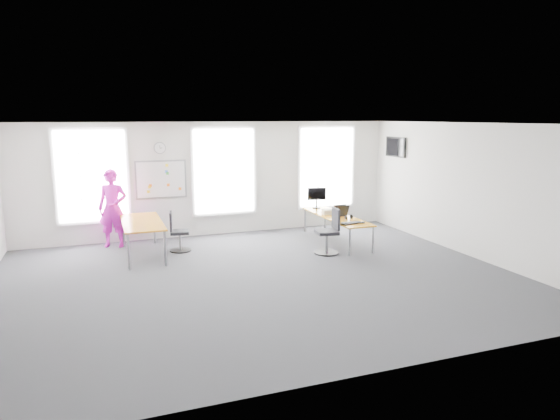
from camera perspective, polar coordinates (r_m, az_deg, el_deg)
name	(u,v)px	position (r m, az deg, el deg)	size (l,w,h in m)	color
floor	(259,278)	(9.90, -2.37, -7.80)	(10.00, 10.00, 0.00)	#25252A
ceiling	(258,124)	(9.40, -2.51, 9.83)	(10.00, 10.00, 0.00)	white
wall_back	(213,179)	(13.36, -7.67, 3.53)	(10.00, 10.00, 0.00)	silver
wall_front	(363,258)	(5.94, 9.45, -5.45)	(10.00, 10.00, 0.00)	silver
wall_right	(470,190)	(12.02, 20.93, 2.13)	(10.00, 10.00, 0.00)	silver
window_left	(92,176)	(13.00, -20.70, 3.63)	(1.60, 0.06, 2.20)	silver
window_mid	(224,171)	(13.38, -6.41, 4.43)	(1.60, 0.06, 2.20)	silver
window_right	(326,167)	(14.38, 5.32, 4.88)	(1.60, 0.06, 2.20)	silver
desk_right	(336,218)	(12.67, 6.45, -0.86)	(0.73, 2.72, 0.66)	orange
desk_left	(142,224)	(11.75, -15.50, -1.57)	(0.87, 2.17, 0.79)	orange
chair_right	(329,234)	(11.58, 5.65, -2.73)	(0.56, 0.56, 1.06)	black
chair_left	(177,234)	(11.98, -11.64, -2.69)	(0.51, 0.51, 0.95)	black
person	(113,208)	(12.70, -18.57, 0.19)	(0.69, 0.45, 1.90)	#E81CC9
whiteboard	(161,179)	(13.10, -13.43, 3.42)	(1.20, 0.03, 0.90)	white
wall_clock	(160,148)	(13.03, -13.58, 6.91)	(0.30, 0.30, 0.04)	gray
tv	(396,147)	(14.30, 13.08, 7.03)	(0.06, 0.90, 0.55)	black
keyboard	(351,223)	(11.78, 8.16, -1.51)	(0.50, 0.18, 0.02)	black
mouse	(363,222)	(11.86, 9.49, -1.40)	(0.08, 0.12, 0.05)	black
lens_cap	(349,220)	(12.15, 7.94, -1.17)	(0.06, 0.06, 0.01)	black
headphones	(348,217)	(12.30, 7.82, -0.79)	(0.19, 0.10, 0.11)	black
laptop_sleeve	(342,211)	(12.56, 7.05, -0.11)	(0.37, 0.25, 0.29)	black
paper_stack	(329,212)	(12.86, 5.65, -0.21)	(0.34, 0.26, 0.12)	beige
monitor	(317,196)	(13.61, 4.23, 1.62)	(0.51, 0.21, 0.57)	black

